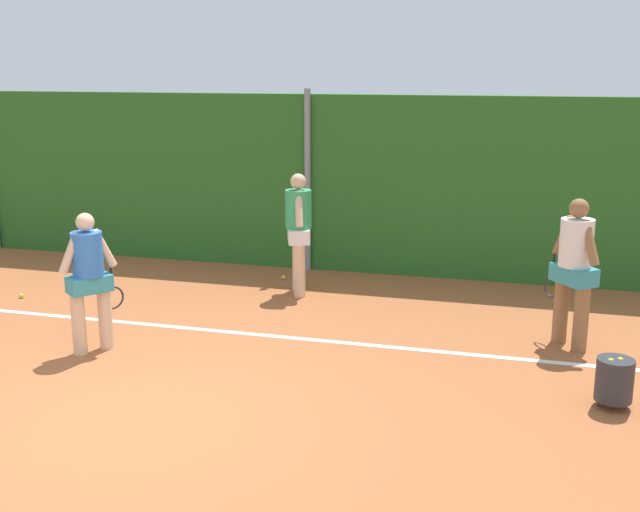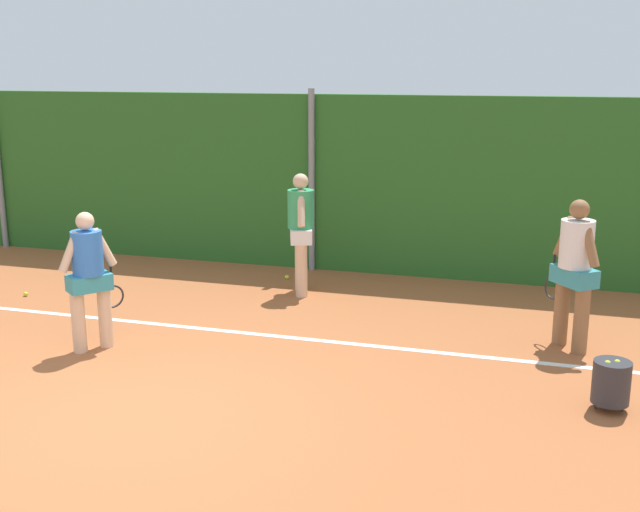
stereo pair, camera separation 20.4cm
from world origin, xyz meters
TOP-DOWN VIEW (x-y plane):
  - ground_plane at (0.00, 1.74)m, footprint 31.53×31.53m
  - hedge_fence_backdrop at (0.00, 5.94)m, footprint 20.50×0.25m
  - fence_post_center at (0.00, 5.76)m, footprint 0.10×0.10m
  - court_baseline_paint at (0.00, 2.53)m, footprint 14.98×0.10m
  - player_foreground_near at (-1.37, 1.50)m, footprint 0.52×0.66m
  - player_midcourt at (3.99, 3.12)m, footprint 0.61×0.63m
  - player_backcourt_far at (0.25, 4.42)m, footprint 0.46×0.70m
  - ball_hopper at (4.35, 1.44)m, footprint 0.36×0.36m
  - tennis_ball_0 at (-0.20, 5.08)m, footprint 0.07×0.07m
  - tennis_ball_1 at (-3.52, 3.13)m, footprint 0.07×0.07m

SIDE VIEW (x-z plane):
  - ground_plane at x=0.00m, z-range 0.00..0.00m
  - court_baseline_paint at x=0.00m, z-range 0.00..0.01m
  - tennis_ball_0 at x=-0.20m, z-range 0.00..0.07m
  - tennis_ball_1 at x=-3.52m, z-range 0.00..0.07m
  - ball_hopper at x=4.35m, z-range 0.03..0.55m
  - player_foreground_near at x=-1.37m, z-range 0.10..1.74m
  - player_backcourt_far at x=0.25m, z-range 0.11..1.87m
  - player_midcourt at x=3.99m, z-range 0.11..1.89m
  - hedge_fence_backdrop at x=0.00m, z-range 0.00..2.82m
  - fence_post_center at x=0.00m, z-range 0.00..2.91m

